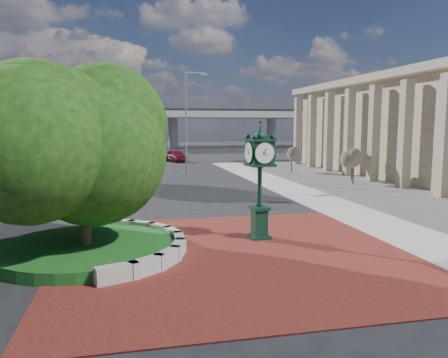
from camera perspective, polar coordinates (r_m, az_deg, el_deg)
ground at (r=16.34m, az=0.50°, el=-8.81°), size 200.00×200.00×0.00m
plaza at (r=15.40m, az=1.34°, el=-9.73°), size 12.00×12.00×0.04m
sidewalk at (r=32.27m, az=25.02°, el=-1.54°), size 20.00×50.00×0.04m
planter_wall at (r=15.91m, az=-9.15°, el=-8.34°), size 2.96×6.77×0.54m
grass_bed at (r=15.98m, az=-17.48°, el=-8.77°), size 6.10×6.10×0.40m
overpass at (r=85.42m, az=-10.22°, el=8.32°), size 90.00×12.00×7.50m
tree_planter at (r=15.42m, az=-17.96°, el=3.95°), size 5.20×5.20×6.33m
tree_street at (r=33.36m, az=-13.23°, el=4.75°), size 4.40×4.40×5.45m
post_clock at (r=17.00m, az=4.70°, el=0.43°), size 1.03×1.03×4.58m
parked_car at (r=54.06m, az=-6.28°, el=3.04°), size 2.91×4.66×1.48m
street_lamp_near at (r=38.30m, az=-4.67°, el=8.24°), size 2.01×0.56×9.01m
street_lamp_far at (r=57.95m, az=-11.38°, el=7.48°), size 1.89×0.69×8.62m
shrub_near at (r=34.57m, az=16.58°, el=1.98°), size 1.20×1.20×2.20m
shrub_mid at (r=36.69m, az=16.40°, el=2.26°), size 1.20×1.20×2.20m
shrub_far at (r=42.14m, az=8.85°, el=3.05°), size 1.20×1.20×2.20m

